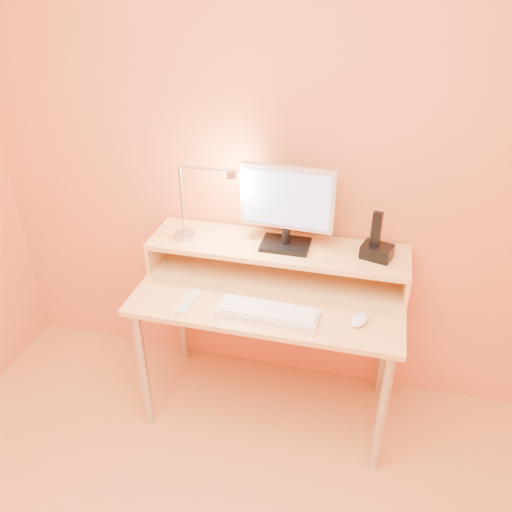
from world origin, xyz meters
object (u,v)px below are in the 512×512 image
(mouse, at_px, (359,320))
(keyboard, at_px, (268,313))
(remote_control, at_px, (189,302))
(monitor_panel, at_px, (287,198))
(lamp_base, at_px, (185,235))
(phone_dock, at_px, (377,252))

(mouse, bearing_deg, keyboard, -150.55)
(remote_control, bearing_deg, monitor_panel, 49.62)
(monitor_panel, height_order, lamp_base, monitor_panel)
(keyboard, bearing_deg, phone_dock, 39.15)
(remote_control, bearing_deg, phone_dock, 29.70)
(remote_control, bearing_deg, lamp_base, 118.73)
(lamp_base, bearing_deg, monitor_panel, 4.78)
(lamp_base, relative_size, keyboard, 0.23)
(phone_dock, height_order, keyboard, phone_dock)
(lamp_base, xyz_separation_m, keyboard, (0.47, -0.29, -0.16))
(lamp_base, distance_m, keyboard, 0.58)
(monitor_panel, relative_size, keyboard, 0.99)
(phone_dock, distance_m, remote_control, 0.86)
(lamp_base, bearing_deg, keyboard, -31.35)
(keyboard, xyz_separation_m, remote_control, (-0.36, -0.01, -0.00))
(monitor_panel, xyz_separation_m, mouse, (0.37, -0.29, -0.38))
(monitor_panel, bearing_deg, lamp_base, -172.07)
(phone_dock, distance_m, mouse, 0.33)
(monitor_panel, height_order, remote_control, monitor_panel)
(lamp_base, height_order, remote_control, lamp_base)
(lamp_base, height_order, mouse, lamp_base)
(mouse, relative_size, remote_control, 0.61)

